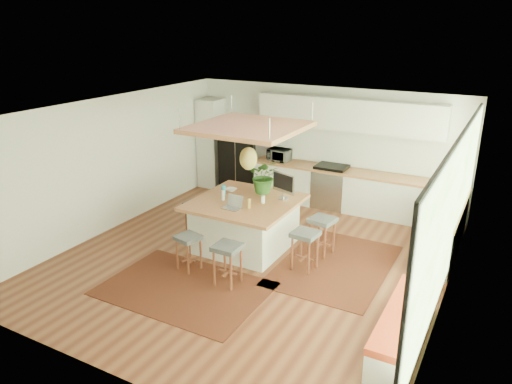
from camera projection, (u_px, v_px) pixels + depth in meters
The scene contains 35 objects.
floor at pixel (253, 259), 8.84m from camera, with size 7.00×7.00×0.00m, color #582819.
ceiling at pixel (252, 111), 7.94m from camera, with size 7.00×7.00×0.00m, color white.
wall_back at pixel (325, 145), 11.29m from camera, with size 6.50×6.50×0.00m, color silver.
wall_front at pixel (102, 277), 5.49m from camera, with size 6.50×6.50×0.00m, color silver.
wall_left at pixel (112, 164), 9.85m from camera, with size 7.00×7.00×0.00m, color silver.
wall_right at pixel (452, 224), 6.93m from camera, with size 7.00×7.00×0.00m, color silver.
window_wall at pixel (450, 221), 6.92m from camera, with size 0.10×6.20×2.60m, color black, non-canonical shape.
pantry at pixel (212, 143), 12.43m from camera, with size 0.55×0.60×2.25m, color silver.
back_counter_base at pixel (341, 190), 11.08m from camera, with size 4.20×0.60×0.88m, color silver.
back_counter_top at pixel (342, 171), 10.93m from camera, with size 4.24×0.64×0.05m, color #9D5A37.
backsplash at pixel (348, 148), 11.02m from camera, with size 4.20×0.02×0.80m, color white.
upper_cabinets at pixel (348, 114), 10.63m from camera, with size 4.20×0.34×0.70m, color silver.
range at pixel (331, 186), 11.17m from camera, with size 0.76×0.62×1.00m, color #A5A5AA, non-canonical shape.
right_counter_base at pixel (443, 229), 9.03m from camera, with size 0.60×2.50×0.88m, color silver.
right_counter_top at pixel (446, 206), 8.88m from camera, with size 0.64×2.54×0.05m, color #9D5A37.
window_bench at pixel (404, 328), 6.43m from camera, with size 0.52×2.00×0.50m, color silver, non-canonical shape.
ceiling_panel at pixel (248, 142), 8.62m from camera, with size 1.86×1.86×0.80m, color #9D5A37, non-canonical shape.
rug_near at pixel (184, 289), 7.85m from camera, with size 2.60×1.80×0.01m, color black.
rug_right at pixel (335, 265), 8.60m from camera, with size 1.80×2.60×0.01m, color black.
fridge at pixel (237, 155), 12.13m from camera, with size 0.86×0.67×1.73m, color black, non-canonical shape.
island at pixel (245, 224), 9.18m from camera, with size 1.85×1.85×0.93m, color #9D5A37, non-canonical shape.
stool_near_left at pixel (189, 251), 8.36m from camera, with size 0.38×0.38×0.63m, color #404247, non-canonical shape.
stool_near_right at pixel (228, 264), 7.88m from camera, with size 0.42×0.42×0.70m, color #404247, non-canonical shape.
stool_right_front at pixel (305, 251), 8.36m from camera, with size 0.42×0.42×0.71m, color #404247, non-canonical shape.
stool_right_back at pixel (322, 236), 8.91m from camera, with size 0.42×0.42×0.72m, color #404247, non-canonical shape.
stool_left_side at pixel (197, 217), 9.77m from camera, with size 0.41×0.41×0.69m, color #404247, non-canonical shape.
laptop at pixel (232, 202), 8.61m from camera, with size 0.32×0.34×0.24m, color #A5A5AA, non-canonical shape.
monitor at pixel (284, 186), 9.05m from camera, with size 0.55×0.20×0.51m, color #A5A5AA, non-canonical shape.
microwave at pixel (279, 154), 11.57m from camera, with size 0.52×0.29×0.35m, color #A5A5AA.
island_plant at pixel (264, 180), 9.37m from camera, with size 0.61×0.68×0.53m, color #1E4C19.
island_bowl at pixel (231, 190), 9.54m from camera, with size 0.21×0.21×0.05m, color silver.
island_bottle_0 at pixel (223, 190), 9.33m from camera, with size 0.07×0.07×0.19m, color teal.
island_bottle_1 at pixel (222, 195), 9.05m from camera, with size 0.07×0.07×0.19m, color white.
island_bottle_2 at pixel (249, 203), 8.63m from camera, with size 0.07×0.07×0.19m, color #A47F36.
island_bottle_3 at pixel (263, 198), 8.88m from camera, with size 0.07×0.07×0.19m, color silver.
Camera 1 is at (3.84, -6.94, 4.09)m, focal length 34.17 mm.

